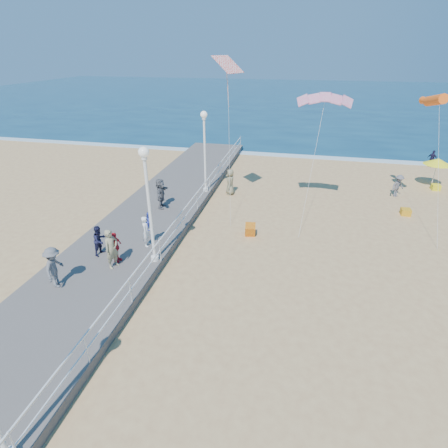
% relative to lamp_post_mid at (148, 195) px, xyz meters
% --- Properties ---
extents(ground, '(160.00, 160.00, 0.00)m').
position_rel_lamp_post_mid_xyz_m(ground, '(5.35, 0.00, -3.66)').
color(ground, tan).
rests_on(ground, ground).
extents(ocean, '(160.00, 90.00, 0.05)m').
position_rel_lamp_post_mid_xyz_m(ocean, '(5.35, 65.00, -3.65)').
color(ocean, '#0D3450').
rests_on(ocean, ground).
extents(surf_line, '(160.00, 1.20, 0.04)m').
position_rel_lamp_post_mid_xyz_m(surf_line, '(5.35, 20.50, -3.63)').
color(surf_line, white).
rests_on(surf_line, ground).
extents(boardwalk, '(5.00, 44.00, 0.40)m').
position_rel_lamp_post_mid_xyz_m(boardwalk, '(-2.15, 0.00, -3.46)').
color(boardwalk, '#67615D').
rests_on(boardwalk, ground).
extents(railing, '(0.05, 42.00, 0.55)m').
position_rel_lamp_post_mid_xyz_m(railing, '(0.30, 0.00, -2.41)').
color(railing, white).
rests_on(railing, boardwalk).
extents(lamp_post_mid, '(0.44, 0.44, 5.32)m').
position_rel_lamp_post_mid_xyz_m(lamp_post_mid, '(0.00, 0.00, 0.00)').
color(lamp_post_mid, white).
rests_on(lamp_post_mid, boardwalk).
extents(lamp_post_far, '(0.44, 0.44, 5.32)m').
position_rel_lamp_post_mid_xyz_m(lamp_post_far, '(0.00, 9.00, 0.00)').
color(lamp_post_far, white).
rests_on(lamp_post_far, boardwalk).
extents(woman_holding_toddler, '(0.42, 0.60, 1.58)m').
position_rel_lamp_post_mid_xyz_m(woman_holding_toddler, '(-0.87, 1.19, -2.47)').
color(woman_holding_toddler, white).
rests_on(woman_holding_toddler, boardwalk).
extents(toddler_held, '(0.38, 0.47, 0.91)m').
position_rel_lamp_post_mid_xyz_m(toddler_held, '(-0.72, 1.34, -1.96)').
color(toddler_held, '#3344BF').
rests_on(toddler_held, boardwalk).
extents(spectator_2, '(0.89, 1.27, 1.79)m').
position_rel_lamp_post_mid_xyz_m(spectator_2, '(-3.14, -2.69, -2.37)').
color(spectator_2, '#5E5F63').
rests_on(spectator_2, boardwalk).
extents(spectator_3, '(0.47, 0.90, 1.47)m').
position_rel_lamp_post_mid_xyz_m(spectator_3, '(-1.66, -0.48, -2.52)').
color(spectator_3, red).
rests_on(spectator_3, boardwalk).
extents(spectator_5, '(0.77, 1.77, 1.85)m').
position_rel_lamp_post_mid_xyz_m(spectator_5, '(-1.91, 5.72, -2.34)').
color(spectator_5, '#5C5C61').
rests_on(spectator_5, boardwalk).
extents(spectator_6, '(0.65, 0.78, 1.85)m').
position_rel_lamp_post_mid_xyz_m(spectator_6, '(-1.57, -0.90, -2.34)').
color(spectator_6, gray).
rests_on(spectator_6, boardwalk).
extents(spectator_7, '(0.70, 0.82, 1.47)m').
position_rel_lamp_post_mid_xyz_m(spectator_7, '(-2.69, -0.04, -2.53)').
color(spectator_7, '#181835').
rests_on(spectator_7, boardwalk).
extents(beach_walker_a, '(1.15, 1.07, 1.56)m').
position_rel_lamp_post_mid_xyz_m(beach_walker_a, '(12.87, 11.81, -2.88)').
color(beach_walker_a, '#5D5C61').
rests_on(beach_walker_a, ground).
extents(beach_walker_b, '(0.84, 0.85, 1.43)m').
position_rel_lamp_post_mid_xyz_m(beach_walker_b, '(17.23, 19.71, -2.94)').
color(beach_walker_b, '#1B1836').
rests_on(beach_walker_b, ground).
extents(beach_walker_c, '(0.69, 0.95, 1.80)m').
position_rel_lamp_post_mid_xyz_m(beach_walker_c, '(1.56, 9.76, -2.76)').
color(beach_walker_c, '#7E7857').
rests_on(beach_walker_c, ground).
extents(box_kite, '(0.64, 0.77, 0.74)m').
position_rel_lamp_post_mid_xyz_m(box_kite, '(3.87, 4.04, -3.36)').
color(box_kite, '#BF370B').
rests_on(box_kite, ground).
extents(beach_umbrella, '(1.90, 1.90, 2.14)m').
position_rel_lamp_post_mid_xyz_m(beach_umbrella, '(15.85, 14.46, -1.75)').
color(beach_umbrella, white).
rests_on(beach_umbrella, ground).
extents(beach_chair_left, '(0.55, 0.55, 0.40)m').
position_rel_lamp_post_mid_xyz_m(beach_chair_left, '(15.95, 13.81, -3.46)').
color(beach_chair_left, yellow).
rests_on(beach_chair_left, ground).
extents(beach_chair_right, '(0.55, 0.55, 0.40)m').
position_rel_lamp_post_mid_xyz_m(beach_chair_right, '(12.81, 8.75, -3.46)').
color(beach_chair_right, orange).
rests_on(beach_chair_right, ground).
extents(kite_parafoil, '(2.99, 0.94, 0.65)m').
position_rel_lamp_post_mid_xyz_m(kite_parafoil, '(7.13, 7.66, 3.21)').
color(kite_parafoil, '#CB1758').
extents(kite_windsock, '(1.04, 2.84, 1.12)m').
position_rel_lamp_post_mid_xyz_m(kite_windsock, '(13.16, 9.73, 2.97)').
color(kite_windsock, '#FF5D15').
extents(kite_diamond_redwhite, '(1.66, 1.78, 0.85)m').
position_rel_lamp_post_mid_xyz_m(kite_diamond_redwhite, '(1.90, 7.20, 4.78)').
color(kite_diamond_redwhite, red).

